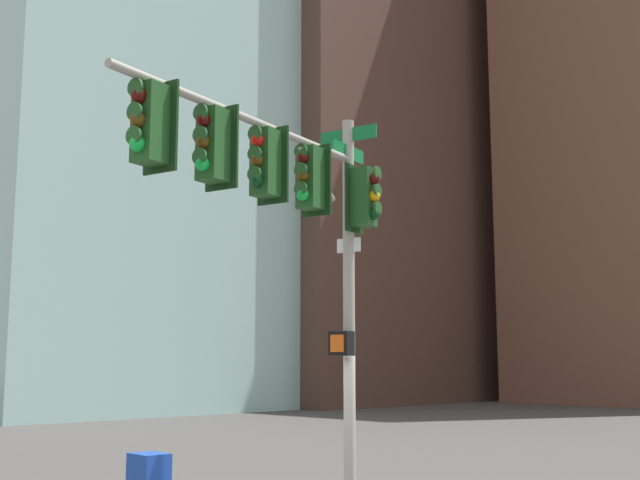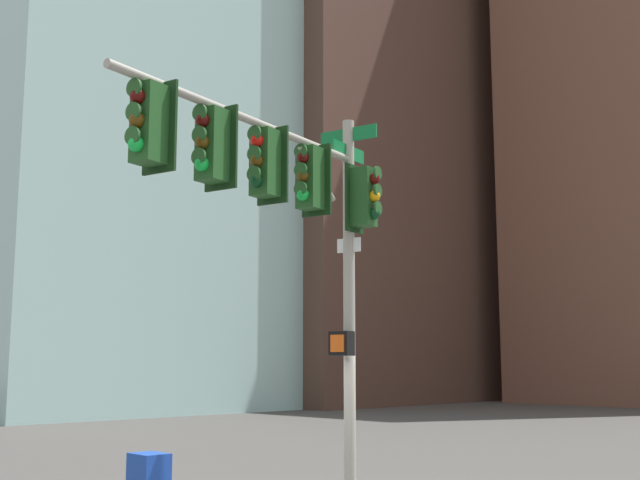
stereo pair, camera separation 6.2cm
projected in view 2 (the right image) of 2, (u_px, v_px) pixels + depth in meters
signal_pole_assembly at (289, 200)px, 12.43m from camera, size 5.87×1.75×6.53m
building_brick_midblock at (339, 134)px, 58.83m from camera, size 23.05×19.54×37.33m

